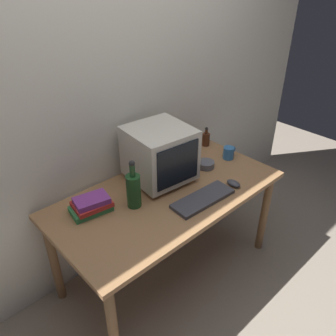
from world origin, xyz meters
TOP-DOWN VIEW (x-y plane):
  - ground_plane at (0.00, 0.00)m, footprint 6.00×6.00m
  - back_wall at (0.00, 0.44)m, footprint 4.00×0.08m
  - desk at (0.00, 0.00)m, footprint 1.50×0.77m
  - crt_monitor at (0.06, 0.15)m, footprint 0.42×0.42m
  - keyboard at (0.10, -0.21)m, footprint 0.43×0.17m
  - computer_mouse at (0.36, -0.24)m, footprint 0.06×0.10m
  - bottle_tall at (-0.24, 0.04)m, footprint 0.09×0.09m
  - bottle_short at (0.66, 0.27)m, footprint 0.06×0.06m
  - book_stack at (-0.46, 0.16)m, footprint 0.25×0.19m
  - mug at (0.63, 0.01)m, footprint 0.12×0.08m
  - cd_spindle at (0.41, 0.04)m, footprint 0.12×0.12m

SIDE VIEW (x-z plane):
  - ground_plane at x=0.00m, z-range 0.00..0.00m
  - desk at x=0.00m, z-range 0.27..0.97m
  - keyboard at x=0.10m, z-range 0.71..0.73m
  - computer_mouse at x=0.36m, z-range 0.71..0.74m
  - cd_spindle at x=0.41m, z-range 0.71..0.75m
  - mug at x=0.63m, z-range 0.71..0.80m
  - book_stack at x=-0.46m, z-range 0.70..0.80m
  - bottle_short at x=0.66m, z-range 0.68..0.84m
  - bottle_tall at x=-0.24m, z-range 0.67..0.98m
  - crt_monitor at x=0.06m, z-range 0.71..1.08m
  - back_wall at x=0.00m, z-range 0.00..2.50m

